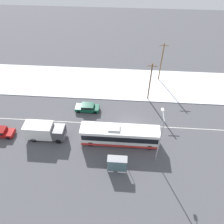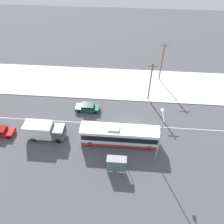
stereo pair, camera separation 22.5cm
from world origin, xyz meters
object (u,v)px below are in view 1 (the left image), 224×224
city_bus (120,135)px  pedestrian_at_stop (112,159)px  parked_car_near_truck (0,132)px  box_truck (44,131)px  streetlamp (160,135)px  bus_shelter (117,163)px  utility_pole_snowlot (161,62)px  sedan_car (88,107)px  utility_pole_roadside (150,81)px

city_bus → pedestrian_at_stop: (-0.93, -4.12, -0.51)m
parked_car_near_truck → box_truck: bearing=0.3°
box_truck → streetlamp: (17.74, -2.64, 3.63)m
box_truck → bus_shelter: (12.06, -5.25, 0.04)m
city_bus → streetlamp: size_ratio=1.45×
parked_car_near_truck → bus_shelter: 20.42m
utility_pole_snowlot → bus_shelter: bearing=-108.5°
box_truck → utility_pole_snowlot: 27.02m
utility_pole_snowlot → streetlamp: bearing=-95.9°
pedestrian_at_stop → utility_pole_snowlot: size_ratio=0.22×
utility_pole_snowlot → sedan_car: bearing=-141.6°
utility_pole_snowlot → city_bus: bearing=-113.0°
utility_pole_roadside → utility_pole_snowlot: bearing=68.7°
box_truck → parked_car_near_truck: box_truck is taller
city_bus → sedan_car: bearing=131.9°
sedan_car → box_truck: bearing=49.9°
sedan_car → bus_shelter: size_ratio=1.55×
box_truck → utility_pole_snowlot: bearing=42.3°
streetlamp → utility_pole_roadside: (-0.52, 13.89, -1.08)m
parked_car_near_truck → bus_shelter: bus_shelter is taller
city_bus → streetlamp: (5.55, -2.59, 3.63)m
city_bus → pedestrian_at_stop: size_ratio=6.65×
bus_shelter → streetlamp: (5.68, 2.61, 3.59)m
utility_pole_roadside → utility_pole_snowlot: size_ratio=0.94×
parked_car_near_truck → bus_shelter: bearing=-14.8°
sedan_car → bus_shelter: bearing=116.8°
city_bus → bus_shelter: city_bus is taller
parked_car_near_truck → utility_pole_roadside: (24.88, 11.29, 3.38)m
streetlamp → sedan_car: bearing=140.9°
city_bus → sedan_car: (-6.30, 7.03, -0.86)m
pedestrian_at_stop → utility_pole_roadside: utility_pole_roadside is taller
pedestrian_at_stop → streetlamp: 7.84m
box_truck → sedan_car: size_ratio=1.46×
sedan_car → pedestrian_at_stop: bearing=115.7°
city_bus → parked_car_near_truck: size_ratio=2.69×
box_truck → streetlamp: size_ratio=0.75×
bus_shelter → parked_car_near_truck: bearing=165.2°
city_bus → utility_pole_roadside: size_ratio=1.54×
sedan_car → pedestrian_at_stop: size_ratio=2.37×
pedestrian_at_stop → streetlamp: (6.48, 1.53, 4.13)m
box_truck → utility_pole_roadside: 20.73m
parked_car_near_truck → pedestrian_at_stop: 19.37m
city_bus → bus_shelter: size_ratio=4.37×
city_bus → box_truck: 12.19m
box_truck → sedan_car: bearing=49.9°
utility_pole_snowlot → parked_car_near_truck: bearing=-146.6°
city_bus → pedestrian_at_stop: 4.25m
sedan_car → utility_pole_snowlot: 18.23m
box_truck → parked_car_near_truck: (-7.66, -0.04, -0.84)m
streetlamp → utility_pole_roadside: 13.95m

